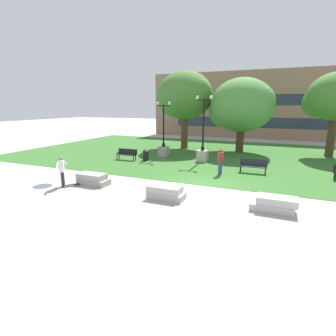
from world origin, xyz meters
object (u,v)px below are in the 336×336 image
at_px(park_bench_near_right, 253,165).
at_px(person_skateboarder, 62,170).
at_px(park_bench_near_left, 127,154).
at_px(lamp_post_right, 164,146).
at_px(concrete_block_right, 274,204).
at_px(concrete_block_center, 93,179).
at_px(lamp_post_left, 203,148).
at_px(skateboard, 72,185).
at_px(concrete_block_left, 166,193).
at_px(trash_bin, 146,155).
at_px(person_bystander_near_lawn, 220,160).

bearing_deg(park_bench_near_right, person_skateboarder, -142.25).
xyz_separation_m(park_bench_near_left, lamp_post_right, (2.29, 2.45, 0.48)).
bearing_deg(concrete_block_right, concrete_block_center, 179.42).
relative_size(lamp_post_right, lamp_post_left, 0.92).
xyz_separation_m(lamp_post_right, lamp_post_left, (3.71, -0.56, 0.07)).
bearing_deg(concrete_block_right, skateboard, -176.52).
bearing_deg(concrete_block_left, person_skateboarder, -175.79).
height_order(lamp_post_left, trash_bin, lamp_post_left).
bearing_deg(person_bystander_near_lawn, concrete_block_right, -56.30).
distance_m(park_bench_near_right, person_bystander_near_lawn, 2.40).
bearing_deg(skateboard, concrete_block_right, 3.48).
bearing_deg(person_skateboarder, lamp_post_right, 80.90).
distance_m(person_skateboarder, lamp_post_right, 10.39).
xyz_separation_m(skateboard, park_bench_near_left, (-1.05, 7.56, 0.45)).
height_order(park_bench_near_left, trash_bin, trash_bin).
distance_m(lamp_post_left, trash_bin, 4.70).
bearing_deg(trash_bin, person_bystander_near_lawn, -17.38).
bearing_deg(lamp_post_left, concrete_block_right, -57.13).
xyz_separation_m(trash_bin, person_bystander_near_lawn, (6.62, -2.07, 0.48)).
bearing_deg(concrete_block_center, person_skateboarder, -142.39).
height_order(concrete_block_center, person_skateboarder, person_skateboarder).
bearing_deg(lamp_post_right, trash_bin, -108.21).
relative_size(concrete_block_right, lamp_post_left, 0.36).
xyz_separation_m(concrete_block_left, lamp_post_right, (-4.47, 9.80, 0.71)).
relative_size(park_bench_near_left, park_bench_near_right, 1.00).
height_order(concrete_block_left, park_bench_near_left, park_bench_near_left).
xyz_separation_m(skateboard, park_bench_near_right, (9.14, 7.14, 0.45)).
xyz_separation_m(concrete_block_left, skateboard, (-5.71, -0.20, -0.22)).
distance_m(concrete_block_center, person_bystander_near_lawn, 8.12).
xyz_separation_m(person_skateboarder, lamp_post_right, (1.64, 10.25, 0.05)).
height_order(person_skateboarder, lamp_post_right, lamp_post_right).
distance_m(skateboard, person_bystander_near_lawn, 9.29).
bearing_deg(concrete_block_right, person_bystander_near_lawn, 123.70).
bearing_deg(person_bystander_near_lawn, lamp_post_left, 121.66).
distance_m(lamp_post_right, person_bystander_near_lawn, 7.25).
relative_size(concrete_block_right, person_bystander_near_lawn, 1.12).
relative_size(concrete_block_left, trash_bin, 1.88).
height_order(concrete_block_center, concrete_block_left, same).
bearing_deg(park_bench_near_right, concrete_block_left, -116.31).
height_order(concrete_block_center, park_bench_near_right, park_bench_near_right).
relative_size(concrete_block_center, trash_bin, 1.92).
bearing_deg(trash_bin, skateboard, -93.96).
height_order(concrete_block_center, person_bystander_near_lawn, person_bystander_near_lawn).
distance_m(concrete_block_center, trash_bin, 7.18).
relative_size(park_bench_near_left, lamp_post_left, 0.34).
xyz_separation_m(skateboard, lamp_post_right, (1.24, 10.01, 0.94)).
bearing_deg(lamp_post_left, concrete_block_center, -115.06).
distance_m(concrete_block_center, park_bench_near_left, 7.09).
height_order(concrete_block_right, park_bench_near_left, park_bench_near_left).
relative_size(person_skateboarder, park_bench_near_left, 0.95).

